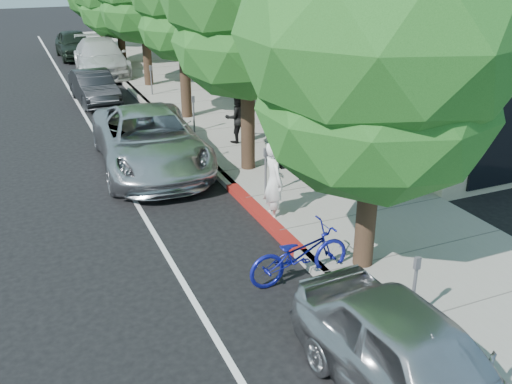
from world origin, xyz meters
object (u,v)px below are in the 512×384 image
dark_sedan (94,87)px  dark_suv_far (74,44)px  street_tree_0 (381,38)px  white_pickup (101,57)px  bicycle (299,254)px  near_car_a (416,365)px  pedestrian (237,118)px  silver_suv (149,140)px  cyclist (274,181)px

dark_sedan → dark_suv_far: size_ratio=0.86×
street_tree_0 → dark_suv_far: (-2.13, 27.50, -3.80)m
street_tree_0 → white_pickup: (-1.51, 21.99, -3.72)m
bicycle → dark_suv_far: size_ratio=0.45×
near_car_a → pedestrian: (2.07, 11.84, 0.22)m
dark_sedan → pedestrian: size_ratio=2.48×
dark_sedan → near_car_a: bearing=-89.3°
silver_suv → dark_sedan: bearing=95.7°
silver_suv → pedestrian: size_ratio=3.76×
street_tree_0 → bicycle: street_tree_0 is taller
cyclist → white_pickup: (-0.86, 19.13, -0.10)m
cyclist → dark_suv_far: (-1.48, 24.64, -0.17)m
cyclist → near_car_a: (-0.83, -6.36, -0.22)m
street_tree_0 → cyclist: size_ratio=3.90×
dark_suv_far → street_tree_0: bearing=-86.5°
bicycle → dark_suv_far: dark_suv_far is taller
white_pickup → near_car_a: (0.03, -25.49, -0.13)m
dark_suv_far → pedestrian: 19.35m
silver_suv → near_car_a: silver_suv is taller
cyclist → white_pickup: 19.15m
cyclist → pedestrian: size_ratio=1.19×
cyclist → white_pickup: bearing=6.3°
silver_suv → white_pickup: size_ratio=1.02×
dark_sedan → white_pickup: bearing=74.8°
street_tree_0 → dark_suv_far: 27.84m
bicycle → white_pickup: size_ratio=0.35×
cyclist → pedestrian: bearing=-9.0°
street_tree_0 → near_car_a: 5.41m
cyclist → dark_suv_far: 24.68m
dark_sedan → pedestrian: 8.42m
cyclist → silver_suv: (-1.86, 4.64, -0.12)m
silver_suv → pedestrian: 3.21m
dark_suv_far → pedestrian: pedestrian is taller
near_car_a → dark_sedan: bearing=90.4°
bicycle → near_car_a: (-0.12, -3.69, 0.19)m
cyclist → silver_suv: bearing=25.5°
dark_sedan → pedestrian: pedestrian is taller
street_tree_0 → silver_suv: size_ratio=1.23×
street_tree_0 → silver_suv: (-2.51, 7.50, -3.75)m
bicycle → pedestrian: pedestrian is taller
dark_sedan → pedestrian: (3.37, -7.70, 0.30)m
silver_suv → near_car_a: bearing=-80.9°
dark_suv_far → near_car_a: bearing=-89.8°
bicycle → silver_suv: (-1.15, 7.31, 0.30)m
near_car_a → bicycle: bearing=84.6°
cyclist → dark_suv_far: size_ratio=0.41×
white_pickup → dark_suv_far: (-0.62, 5.51, -0.08)m
street_tree_0 → dark_suv_far: size_ratio=1.61×
street_tree_0 → dark_sedan: size_ratio=1.87×
pedestrian → dark_sedan: bearing=-66.7°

